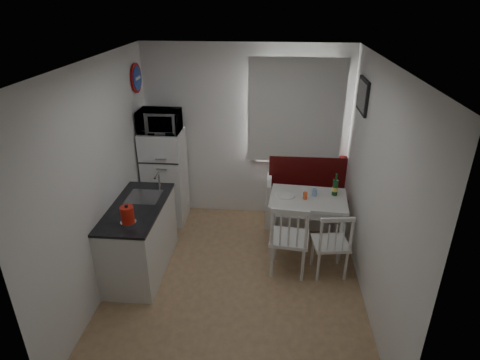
# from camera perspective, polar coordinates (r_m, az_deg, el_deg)

# --- Properties ---
(floor) EXTENTS (3.00, 3.50, 0.02)m
(floor) POSITION_cam_1_polar(r_m,az_deg,el_deg) (5.06, -0.65, -14.08)
(floor) COLOR #977550
(floor) RESTS_ON ground
(ceiling) EXTENTS (3.00, 3.50, 0.02)m
(ceiling) POSITION_cam_1_polar(r_m,az_deg,el_deg) (3.97, -0.83, 16.41)
(ceiling) COLOR white
(ceiling) RESTS_ON wall_back
(wall_back) EXTENTS (3.00, 0.02, 2.60)m
(wall_back) POSITION_cam_1_polar(r_m,az_deg,el_deg) (5.98, 0.90, 6.59)
(wall_back) COLOR white
(wall_back) RESTS_ON floor
(wall_front) EXTENTS (3.00, 0.02, 2.60)m
(wall_front) POSITION_cam_1_polar(r_m,az_deg,el_deg) (2.90, -4.19, -15.96)
(wall_front) COLOR white
(wall_front) RESTS_ON floor
(wall_left) EXTENTS (0.02, 3.50, 2.60)m
(wall_left) POSITION_cam_1_polar(r_m,az_deg,el_deg) (4.73, -19.11, -0.02)
(wall_left) COLOR white
(wall_left) RESTS_ON floor
(wall_right) EXTENTS (0.02, 3.50, 2.60)m
(wall_right) POSITION_cam_1_polar(r_m,az_deg,el_deg) (4.48, 18.73, -1.41)
(wall_right) COLOR white
(wall_right) RESTS_ON floor
(window) EXTENTS (1.22, 0.06, 1.47)m
(window) POSITION_cam_1_polar(r_m,az_deg,el_deg) (5.85, 7.85, 9.27)
(window) COLOR white
(window) RESTS_ON wall_back
(curtain) EXTENTS (1.35, 0.02, 1.50)m
(curtain) POSITION_cam_1_polar(r_m,az_deg,el_deg) (5.77, 7.90, 9.56)
(curtain) COLOR silver
(curtain) RESTS_ON wall_back
(kitchen_counter) EXTENTS (0.62, 1.32, 1.16)m
(kitchen_counter) POSITION_cam_1_polar(r_m,az_deg,el_deg) (5.15, -14.03, -7.93)
(kitchen_counter) COLOR white
(kitchen_counter) RESTS_ON floor
(wall_sign) EXTENTS (0.03, 0.40, 0.40)m
(wall_sign) POSITION_cam_1_polar(r_m,az_deg,el_deg) (5.76, -14.46, 13.87)
(wall_sign) COLOR #193C9B
(wall_sign) RESTS_ON wall_left
(picture_frame) EXTENTS (0.04, 0.52, 0.42)m
(picture_frame) POSITION_cam_1_polar(r_m,az_deg,el_deg) (5.25, 17.04, 11.38)
(picture_frame) COLOR black
(picture_frame) RESTS_ON wall_right
(bench) EXTENTS (1.40, 0.54, 1.00)m
(bench) POSITION_cam_1_polar(r_m,az_deg,el_deg) (6.16, 10.24, -3.05)
(bench) COLOR white
(bench) RESTS_ON floor
(dining_table) EXTENTS (1.05, 0.78, 0.75)m
(dining_table) POSITION_cam_1_polar(r_m,az_deg,el_deg) (5.40, 9.64, -3.24)
(dining_table) COLOR white
(dining_table) RESTS_ON floor
(chair_left) EXTENTS (0.51, 0.49, 0.53)m
(chair_left) POSITION_cam_1_polar(r_m,az_deg,el_deg) (4.84, 7.16, -7.53)
(chair_left) COLOR white
(chair_left) RESTS_ON floor
(chair_right) EXTENTS (0.47, 0.45, 0.48)m
(chair_right) POSITION_cam_1_polar(r_m,az_deg,el_deg) (4.93, 12.99, -8.18)
(chair_right) COLOR white
(chair_right) RESTS_ON floor
(fridge) EXTENTS (0.57, 0.57, 1.43)m
(fridge) POSITION_cam_1_polar(r_m,az_deg,el_deg) (6.06, -10.57, 0.47)
(fridge) COLOR white
(fridge) RESTS_ON floor
(microwave) EXTENTS (0.57, 0.38, 0.31)m
(microwave) POSITION_cam_1_polar(r_m,az_deg,el_deg) (5.72, -11.38, 8.23)
(microwave) COLOR white
(microwave) RESTS_ON fridge
(kettle) EXTENTS (0.17, 0.17, 0.23)m
(kettle) POSITION_cam_1_polar(r_m,az_deg,el_deg) (4.53, -15.72, -4.78)
(kettle) COLOR red
(kettle) RESTS_ON kitchen_counter
(wine_bottle) EXTENTS (0.08, 0.08, 0.31)m
(wine_bottle) POSITION_cam_1_polar(r_m,az_deg,el_deg) (5.43, 13.43, -0.64)
(wine_bottle) COLOR #16441E
(wine_bottle) RESTS_ON dining_table
(drinking_glass_orange) EXTENTS (0.06, 0.06, 0.10)m
(drinking_glass_orange) POSITION_cam_1_polar(r_m,az_deg,el_deg) (5.29, 9.24, -2.22)
(drinking_glass_orange) COLOR #F55A28
(drinking_glass_orange) RESTS_ON dining_table
(drinking_glass_blue) EXTENTS (0.06, 0.06, 0.10)m
(drinking_glass_blue) POSITION_cam_1_polar(r_m,az_deg,el_deg) (5.39, 10.56, -1.76)
(drinking_glass_blue) COLOR #88B1E7
(drinking_glass_blue) RESTS_ON dining_table
(plate) EXTENTS (0.25, 0.25, 0.02)m
(plate) POSITION_cam_1_polar(r_m,az_deg,el_deg) (5.36, 6.50, -2.15)
(plate) COLOR white
(plate) RESTS_ON dining_table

